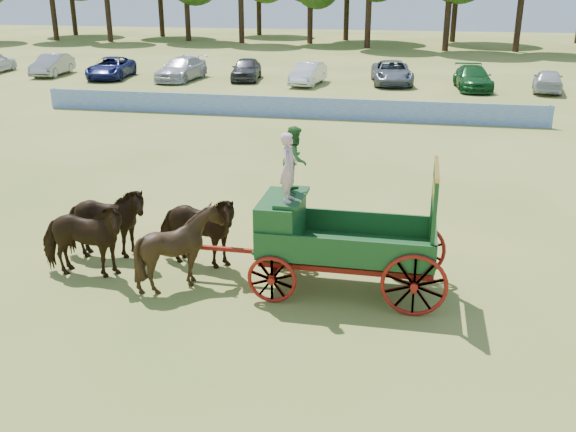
# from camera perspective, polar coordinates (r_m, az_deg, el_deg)

# --- Properties ---
(ground) EXTENTS (160.00, 160.00, 0.00)m
(ground) POSITION_cam_1_polar(r_m,az_deg,el_deg) (16.37, -9.86, -3.86)
(ground) COLOR tan
(ground) RESTS_ON ground
(horse_lead_left) EXTENTS (2.29, 1.17, 1.88)m
(horse_lead_left) POSITION_cam_1_polar(r_m,az_deg,el_deg) (15.62, -17.82, -2.02)
(horse_lead_left) COLOR black
(horse_lead_left) RESTS_ON ground
(horse_lead_right) EXTENTS (2.37, 1.41, 1.88)m
(horse_lead_right) POSITION_cam_1_polar(r_m,az_deg,el_deg) (16.52, -16.02, -0.62)
(horse_lead_right) COLOR black
(horse_lead_right) RESTS_ON ground
(horse_wheel_left) EXTENTS (1.71, 1.53, 1.88)m
(horse_wheel_left) POSITION_cam_1_polar(r_m,az_deg,el_deg) (14.64, -9.55, -2.80)
(horse_wheel_left) COLOR black
(horse_wheel_left) RESTS_ON ground
(horse_wheel_right) EXTENTS (2.32, 1.25, 1.88)m
(horse_wheel_right) POSITION_cam_1_polar(r_m,az_deg,el_deg) (15.59, -8.14, -1.26)
(horse_wheel_right) COLOR black
(horse_wheel_right) RESTS_ON ground
(farm_dray) EXTENTS (6.00, 2.00, 3.64)m
(farm_dray) POSITION_cam_1_polar(r_m,az_deg,el_deg) (14.18, 2.45, -0.48)
(farm_dray) COLOR maroon
(farm_dray) RESTS_ON ground
(sponsor_banner) EXTENTS (26.00, 0.08, 1.05)m
(sponsor_banner) POSITION_cam_1_polar(r_m,az_deg,el_deg) (33.12, -0.38, 9.67)
(sponsor_banner) COLOR #1F45AA
(sponsor_banner) RESTS_ON ground
(parked_cars) EXTENTS (51.84, 6.85, 1.61)m
(parked_cars) POSITION_cam_1_polar(r_m,az_deg,el_deg) (44.43, 2.15, 12.65)
(parked_cars) COLOR silver
(parked_cars) RESTS_ON ground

